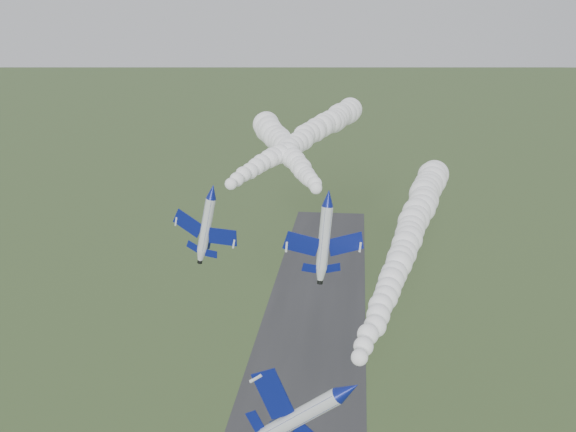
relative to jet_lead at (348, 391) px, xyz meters
name	(u,v)px	position (x,y,z in m)	size (l,w,h in m)	color
runway	(297,426)	(-8.76, 40.66, -32.77)	(24.00, 260.00, 0.04)	#313134
jet_lead	(348,391)	(0.00, 0.00, 0.00)	(8.00, 14.54, 9.43)	silver
smoke_trail_jet_lead	(408,237)	(8.38, 41.10, 2.05)	(5.90, 76.89, 5.90)	white
jet_pair_left	(212,192)	(-19.96, 31.14, 11.03)	(10.30, 12.27, 3.64)	silver
smoke_trail_jet_pair_left	(304,138)	(-10.18, 67.48, 12.43)	(5.69, 69.83, 5.69)	white
jet_pair_right	(329,198)	(-3.55, 30.10, 10.86)	(11.51, 13.34, 3.42)	silver
smoke_trail_jet_pair_right	(286,149)	(-12.92, 60.92, 11.64)	(5.60, 57.81, 5.60)	white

